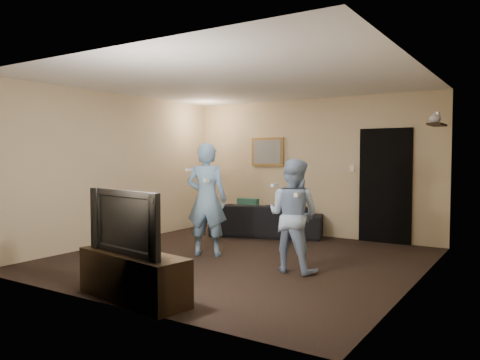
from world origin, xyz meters
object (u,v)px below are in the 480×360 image
Objects in this scene: television at (133,221)px; tv_console at (133,276)px; sofa at (267,220)px; wii_player_left at (207,199)px; wii_player_right at (293,215)px.

tv_console is at bearing 9.39° from television.
wii_player_left is at bearing 73.69° from sofa.
wii_player_right is at bearing 75.76° from tv_console.
television is at bearing -113.63° from wii_player_right.
wii_player_left is 1.16× the size of wii_player_right.
tv_console is 2.25m from wii_player_right.
sofa is 1.41× the size of wii_player_right.
wii_player_left is (-0.66, 2.19, 0.02)m from television.
television is (0.75, -4.22, 0.53)m from sofa.
wii_player_left is at bearing 116.20° from television.
wii_player_left is 1.56m from wii_player_right.
television reaches higher than tv_console.
wii_player_right is at bearing 75.76° from television.
tv_console is 1.20× the size of television.
wii_player_right reaches higher than tv_console.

